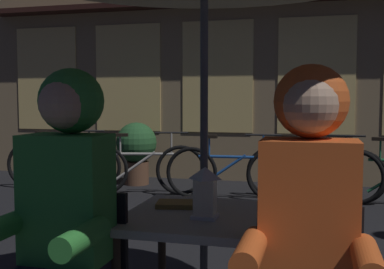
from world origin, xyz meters
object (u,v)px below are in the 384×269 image
at_px(bicycle_second, 142,169).
at_px(cafe_table, 204,235).
at_px(bicycle_third, 231,173).
at_px(book, 177,204).
at_px(potted_plant, 136,148).
at_px(bicycle_fourth, 312,173).
at_px(person_right_hooded, 309,220).
at_px(lantern, 205,191).
at_px(person_left_hooded, 64,205).
at_px(bicycle_nearest, 63,165).

bearing_deg(bicycle_second, cafe_table, -65.26).
height_order(bicycle_third, book, bicycle_third).
bearing_deg(potted_plant, bicycle_second, -63.64).
bearing_deg(bicycle_fourth, cafe_table, -96.61).
xyz_separation_m(person_right_hooded, bicycle_fourth, (-0.03, 4.34, -0.50)).
distance_m(lantern, bicycle_fourth, 4.05).
xyz_separation_m(bicycle_fourth, book, (-0.61, -3.81, 0.41)).
bearing_deg(person_right_hooded, potted_plant, 117.66).
distance_m(cafe_table, lantern, 0.24).
xyz_separation_m(lantern, book, (-0.18, 0.18, -0.11)).
height_order(person_left_hooded, potted_plant, person_left_hooded).
bearing_deg(bicycle_nearest, bicycle_second, -4.18).
bearing_deg(person_left_hooded, potted_plant, 108.13).
bearing_deg(bicycle_nearest, cafe_table, -52.53).
xyz_separation_m(cafe_table, lantern, (0.02, -0.08, 0.22)).
height_order(bicycle_nearest, potted_plant, potted_plant).
bearing_deg(book, person_right_hooded, -49.89).
height_order(lantern, book, lantern).
bearing_deg(book, bicycle_nearest, 116.47).
height_order(bicycle_second, bicycle_fourth, same).
bearing_deg(bicycle_fourth, bicycle_third, -168.76).
bearing_deg(lantern, bicycle_second, 114.59).
relative_size(lantern, person_right_hooded, 0.17).
bearing_deg(bicycle_fourth, lantern, -96.14).
height_order(bicycle_second, potted_plant, potted_plant).
height_order(person_left_hooded, bicycle_third, person_left_hooded).
distance_m(cafe_table, bicycle_second, 4.13).
xyz_separation_m(cafe_table, book, (-0.16, 0.11, 0.11)).
xyz_separation_m(bicycle_fourth, potted_plant, (-2.53, 0.54, 0.20)).
bearing_deg(person_right_hooded, bicycle_fourth, 90.34).
height_order(lantern, bicycle_third, lantern).
xyz_separation_m(person_left_hooded, bicycle_second, (-1.24, 4.16, -0.50)).
bearing_deg(book, lantern, -55.20).
xyz_separation_m(person_left_hooded, potted_plant, (-1.60, 4.88, -0.30)).
distance_m(cafe_table, bicycle_nearest, 4.83).
bearing_deg(potted_plant, cafe_table, -64.99).
xyz_separation_m(cafe_table, bicycle_nearest, (-2.93, 3.83, -0.29)).
bearing_deg(potted_plant, bicycle_third, -25.21).
bearing_deg(person_right_hooded, cafe_table, 138.43).
xyz_separation_m(bicycle_nearest, bicycle_third, (2.41, -0.10, 0.00)).
relative_size(bicycle_third, book, 8.40).
bearing_deg(lantern, person_right_hooded, -37.26).
bearing_deg(cafe_table, bicycle_second, 114.74).
relative_size(cafe_table, potted_plant, 0.80).
xyz_separation_m(person_right_hooded, bicycle_third, (-1.01, 4.15, -0.50)).
bearing_deg(cafe_table, bicycle_third, 98.04).
distance_m(bicycle_second, bicycle_fourth, 2.18).
xyz_separation_m(person_right_hooded, bicycle_nearest, (-3.41, 4.25, -0.50)).
relative_size(person_right_hooded, bicycle_fourth, 0.84).
distance_m(bicycle_nearest, potted_plant, 1.08).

